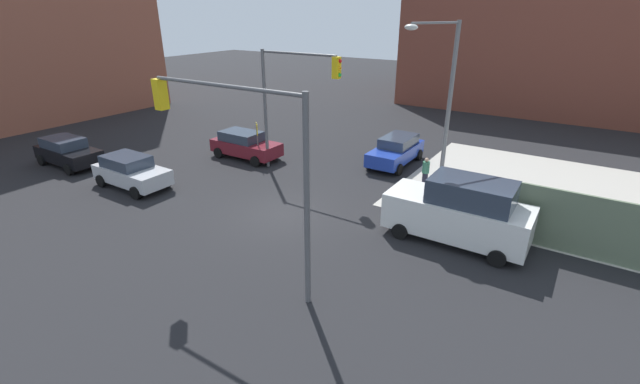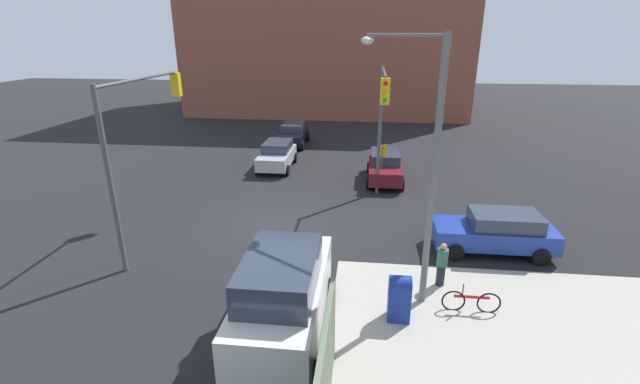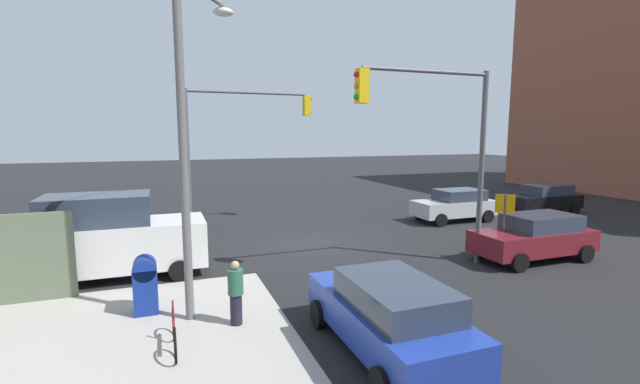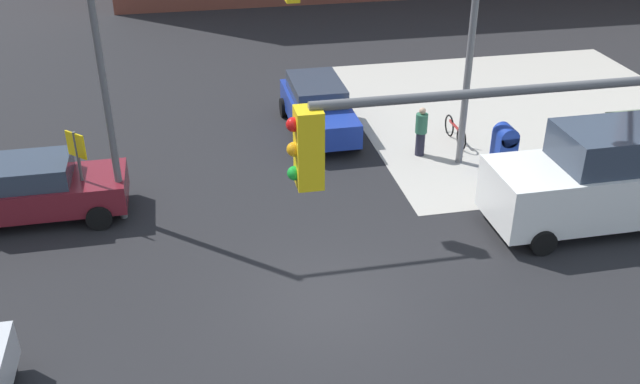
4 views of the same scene
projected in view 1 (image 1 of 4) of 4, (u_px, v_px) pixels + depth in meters
ground_plane at (282, 213)px, 19.12m from camera, size 120.00×120.00×0.00m
sidewalk_corner at (533, 190)px, 21.55m from camera, size 12.00×12.00×0.01m
building_warehouse_north at (608, 36)px, 37.70m from camera, size 32.00×18.00×12.43m
traffic_signal_nw_corner at (292, 89)px, 22.10m from camera, size 4.89×0.36×6.50m
traffic_signal_se_corner at (241, 146)px, 12.74m from camera, size 6.15×0.36×6.50m
street_lamp_corner at (443, 100)px, 18.99m from camera, size 1.67×2.30×8.00m
warning_sign_two_way at (257, 136)px, 24.81m from camera, size 0.48×0.48×2.40m
mailbox_blue at (456, 191)px, 19.57m from camera, size 0.56×0.64×1.43m
sedan_silver at (131, 171)px, 21.67m from camera, size 4.15×2.02×1.62m
sedan_black at (68, 151)px, 24.66m from camera, size 4.28×2.02×1.62m
sedan_blue at (396, 150)px, 24.89m from camera, size 2.02×4.47×1.62m
hatchback_maroon at (245, 145)px, 25.91m from camera, size 4.35×2.02×1.62m
van_white_delivery at (460, 211)px, 16.37m from camera, size 5.40×2.32×2.62m
pedestrian_crossing at (425, 172)px, 21.71m from camera, size 0.36×0.36×1.54m
bicycle_leaning_on_fence at (456, 181)px, 21.73m from camera, size 0.05×1.75×0.97m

